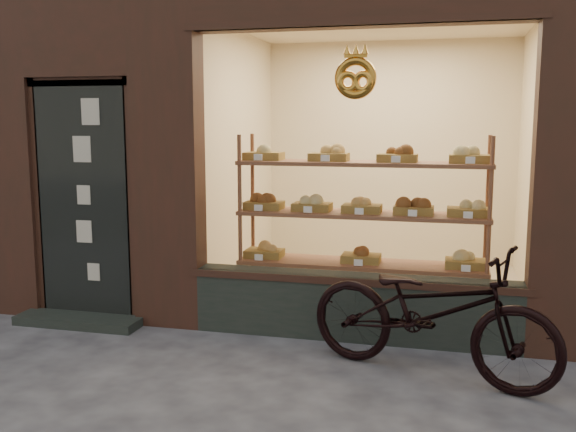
# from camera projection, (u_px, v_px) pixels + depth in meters

# --- Properties ---
(display_shelf) EXTENTS (2.20, 0.45, 1.70)m
(display_shelf) POSITION_uv_depth(u_px,v_px,m) (362.00, 228.00, 5.69)
(display_shelf) COLOR brown
(display_shelf) RESTS_ON ground
(bicycle) EXTENTS (1.94, 1.18, 0.96)m
(bicycle) POSITION_uv_depth(u_px,v_px,m) (430.00, 311.00, 4.55)
(bicycle) COLOR black
(bicycle) RESTS_ON ground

